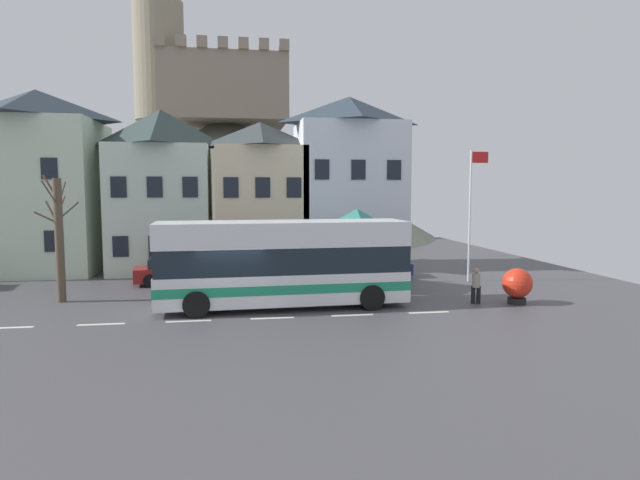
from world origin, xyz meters
name	(u,v)px	position (x,y,z in m)	size (l,w,h in m)	color
ground_plane	(231,314)	(0.00, 0.00, -0.03)	(40.00, 60.00, 0.07)	#4A474C
townhouse_00	(39,182)	(-10.80, 12.45, 5.14)	(6.63, 6.96, 10.28)	beige
townhouse_01	(162,191)	(-3.97, 11.94, 4.63)	(5.46, 5.94, 9.26)	silver
townhouse_02	(261,196)	(1.69, 11.53, 4.30)	(5.10, 5.13, 8.60)	beige
townhouse_03	(349,183)	(6.99, 11.53, 5.09)	(6.14, 5.13, 10.19)	silver
hilltop_castle	(225,172)	(-0.75, 35.49, 6.45)	(41.96, 41.96, 21.82)	#616454
transit_bus	(283,264)	(2.05, 0.74, 1.74)	(9.99, 3.00, 3.45)	white
bus_shelter	(357,224)	(5.80, 4.04, 3.09)	(3.60, 3.60, 3.82)	#473D33
parked_car_00	(369,265)	(7.26, 7.40, 0.67)	(4.50, 1.93, 1.37)	navy
parked_car_02	(180,270)	(-2.60, 7.09, 0.65)	(4.71, 2.39, 1.31)	maroon
pedestrian_00	(398,274)	(7.41, 2.61, 0.92)	(0.34, 0.34, 1.58)	#2D2D38
pedestrian_01	(476,285)	(9.99, 0.19, 0.78)	(0.37, 0.33, 1.48)	black
public_bench	(391,271)	(8.16, 6.42, 0.47)	(1.47, 0.48, 0.87)	#33473D
flagpole	(472,206)	(12.06, 5.38, 3.88)	(0.95, 0.10, 6.66)	silver
harbour_buoy	(517,284)	(11.65, -0.11, 0.81)	(1.23, 1.23, 1.48)	black
bare_tree_00	(59,238)	(-7.05, 3.18, 2.70)	(1.75, 2.17, 5.32)	brown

